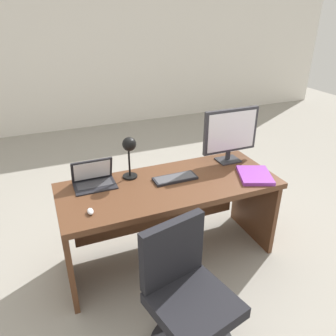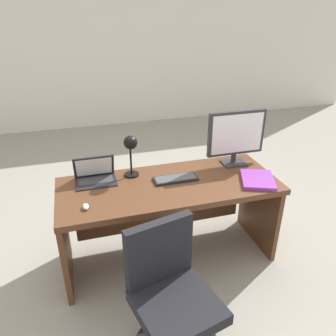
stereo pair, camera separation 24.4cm
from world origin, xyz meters
name	(u,v)px [view 1 (the left image)]	position (x,y,z in m)	size (l,w,h in m)	color
ground	(124,181)	(0.00, 1.50, 0.00)	(12.00, 12.00, 0.00)	gray
back_wall	(82,45)	(0.00, 3.79, 1.40)	(10.00, 0.10, 2.80)	silver
desk	(168,202)	(0.00, 0.04, 0.54)	(1.73, 0.71, 0.74)	#56331E
monitor	(231,132)	(0.65, 0.19, 1.01)	(0.51, 0.16, 0.48)	#2D2D33
laptop	(93,177)	(-0.55, 0.22, 0.80)	(0.32, 0.23, 0.21)	black
keyboard	(175,178)	(0.07, 0.04, 0.75)	(0.35, 0.14, 0.02)	black
mouse	(90,211)	(-0.65, -0.18, 0.75)	(0.04, 0.07, 0.03)	silver
desk_lamp	(129,149)	(-0.26, 0.20, 0.99)	(0.12, 0.14, 0.36)	black
book	(255,175)	(0.69, -0.16, 0.75)	(0.35, 0.38, 0.03)	purple
office_chair	(188,305)	(-0.22, -0.82, 0.36)	(0.56, 0.57, 0.88)	black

